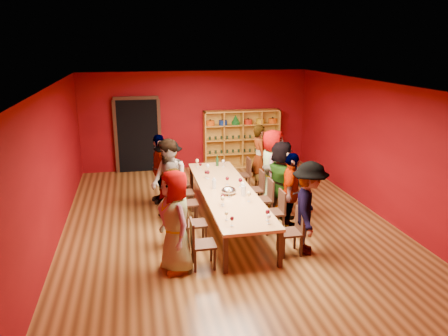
{
  "coord_description": "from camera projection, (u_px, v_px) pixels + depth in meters",
  "views": [
    {
      "loc": [
        -1.9,
        -8.76,
        3.84
      ],
      "look_at": [
        0.0,
        0.32,
        1.15
      ],
      "focal_mm": 35.0,
      "sensor_mm": 36.0,
      "label": 1
    }
  ],
  "objects": [
    {
      "name": "room_shell",
      "position": [
        227.0,
        156.0,
        9.27
      ],
      "size": [
        7.1,
        9.1,
        3.04
      ],
      "color": "#573317",
      "rests_on": "ground"
    },
    {
      "name": "tasting_table",
      "position": [
        227.0,
        192.0,
        9.49
      ],
      "size": [
        1.1,
        4.5,
        0.75
      ],
      "color": "tan",
      "rests_on": "ground"
    },
    {
      "name": "doorway",
      "position": [
        138.0,
        135.0,
        13.18
      ],
      "size": [
        1.4,
        0.17,
        2.3
      ],
      "color": "black",
      "rests_on": "ground"
    },
    {
      "name": "shelving_unit",
      "position": [
        241.0,
        136.0,
        13.74
      ],
      "size": [
        2.4,
        0.4,
        1.8
      ],
      "color": "gold",
      "rests_on": "ground"
    },
    {
      "name": "chair_person_left_0",
      "position": [
        199.0,
        241.0,
        7.6
      ],
      "size": [
        0.42,
        0.42,
        0.89
      ],
      "color": "black",
      "rests_on": "ground"
    },
    {
      "name": "person_left_0",
      "position": [
        175.0,
        221.0,
        7.41
      ],
      "size": [
        0.71,
        0.98,
        1.81
      ],
      "primitive_type": "imported",
      "rotation": [
        0.0,
        0.0,
        -1.29
      ],
      "color": "white",
      "rests_on": "ground"
    },
    {
      "name": "chair_person_left_1",
      "position": [
        191.0,
        221.0,
        8.47
      ],
      "size": [
        0.42,
        0.42,
        0.89
      ],
      "color": "black",
      "rests_on": "ground"
    },
    {
      "name": "person_left_1",
      "position": [
        172.0,
        208.0,
        8.32
      ],
      "size": [
        0.54,
        0.65,
        1.57
      ],
      "primitive_type": "imported",
      "rotation": [
        0.0,
        0.0,
        -1.34
      ],
      "color": "#535459",
      "rests_on": "ground"
    },
    {
      "name": "chair_person_left_2",
      "position": [
        184.0,
        201.0,
        9.54
      ],
      "size": [
        0.42,
        0.42,
        0.89
      ],
      "color": "black",
      "rests_on": "ground"
    },
    {
      "name": "person_left_2",
      "position": [
        169.0,
        182.0,
        9.36
      ],
      "size": [
        0.79,
        1.03,
        1.88
      ],
      "primitive_type": "imported",
      "rotation": [
        0.0,
        0.0,
        -1.21
      ],
      "color": "beige",
      "rests_on": "ground"
    },
    {
      "name": "chair_person_left_3",
      "position": [
        181.0,
        190.0,
        10.21
      ],
      "size": [
        0.42,
        0.42,
        0.89
      ],
      "color": "black",
      "rests_on": "ground"
    },
    {
      "name": "person_left_3",
      "position": [
        169.0,
        176.0,
        10.05
      ],
      "size": [
        0.54,
        1.15,
        1.73
      ],
      "primitive_type": "imported",
      "rotation": [
        0.0,
        0.0,
        -1.64
      ],
      "color": "white",
      "rests_on": "ground"
    },
    {
      "name": "chair_person_left_4",
      "position": [
        178.0,
        181.0,
        10.86
      ],
      "size": [
        0.42,
        0.42,
        0.89
      ],
      "color": "black",
      "rests_on": "ground"
    },
    {
      "name": "person_left_4",
      "position": [
        160.0,
        169.0,
        10.68
      ],
      "size": [
        0.64,
        1.07,
        1.71
      ],
      "primitive_type": "imported",
      "rotation": [
        0.0,
        0.0,
        -1.38
      ],
      "color": "tan",
      "rests_on": "ground"
    },
    {
      "name": "chair_person_right_0",
      "position": [
        294.0,
        229.0,
        8.11
      ],
      "size": [
        0.42,
        0.42,
        0.89
      ],
      "color": "black",
      "rests_on": "ground"
    },
    {
      "name": "person_right_0",
      "position": [
        309.0,
        208.0,
        8.06
      ],
      "size": [
        0.88,
        1.24,
        1.77
      ],
      "primitive_type": "imported",
      "rotation": [
        0.0,
        0.0,
        1.17
      ],
      "color": "pink",
      "rests_on": "ground"
    },
    {
      "name": "chair_person_right_1",
      "position": [
        277.0,
        209.0,
        9.06
      ],
      "size": [
        0.42,
        0.42,
        0.89
      ],
      "color": "black",
      "rests_on": "ground"
    },
    {
      "name": "person_right_1",
      "position": [
        291.0,
        193.0,
        9.02
      ],
      "size": [
        0.82,
        1.08,
        1.68
      ],
      "primitive_type": "imported",
      "rotation": [
        0.0,
        0.0,
        1.14
      ],
      "color": "#131A34",
      "rests_on": "ground"
    },
    {
      "name": "chair_person_right_2",
      "position": [
        266.0,
        197.0,
        9.79
      ],
      "size": [
        0.42,
        0.42,
        0.89
      ],
      "color": "black",
      "rests_on": "ground"
    },
    {
      "name": "person_right_2",
      "position": [
        281.0,
        179.0,
        9.75
      ],
      "size": [
        1.04,
        1.69,
        1.76
      ],
      "primitive_type": "imported",
      "rotation": [
        0.0,
        0.0,
        1.95
      ],
      "color": "pink",
      "rests_on": "ground"
    },
    {
      "name": "chair_person_right_3",
      "position": [
        257.0,
        187.0,
        10.44
      ],
      "size": [
        0.42,
        0.42,
        0.89
      ],
      "color": "black",
      "rests_on": "ground"
    },
    {
      "name": "person_right_3",
      "position": [
        272.0,
        168.0,
        10.39
      ],
      "size": [
        0.82,
        1.04,
        1.87
      ],
      "primitive_type": "imported",
      "rotation": [
        0.0,
        0.0,
        1.16
      ],
      "color": "beige",
      "rests_on": "ground"
    },
    {
      "name": "chair_person_right_4",
      "position": [
        245.0,
        173.0,
        11.58
      ],
      "size": [
        0.42,
        0.42,
        0.89
      ],
      "color": "black",
      "rests_on": "ground"
    },
    {
      "name": "person_right_4",
      "position": [
        259.0,
        158.0,
        11.55
      ],
      "size": [
        0.5,
        0.66,
        1.78
      ],
      "primitive_type": "imported",
      "rotation": [
        0.0,
        0.0,
        1.61
      ],
      "color": "#45454A",
      "rests_on": "ground"
    },
    {
      "name": "wine_glass_0",
      "position": [
        223.0,
        162.0,
        11.18
      ],
      "size": [
        0.08,
        0.08,
        0.19
      ],
      "color": "silver",
      "rests_on": "tasting_table"
    },
    {
      "name": "wine_glass_1",
      "position": [
        197.0,
        161.0,
        11.14
      ],
      "size": [
        0.09,
        0.09,
        0.22
      ],
      "color": "silver",
      "rests_on": "tasting_table"
    },
    {
      "name": "wine_glass_2",
      "position": [
        243.0,
        185.0,
        9.33
      ],
      "size": [
        0.08,
        0.08,
        0.21
      ],
      "color": "silver",
      "rests_on": "tasting_table"
    },
    {
      "name": "wine_glass_3",
      "position": [
        208.0,
        173.0,
        10.18
      ],
      "size": [
        0.08,
        0.08,
        0.21
      ],
      "color": "silver",
      "rests_on": "tasting_table"
    },
    {
      "name": "wine_glass_4",
      "position": [
        226.0,
        214.0,
        7.82
      ],
      "size": [
        0.07,
        0.07,
        0.18
      ],
      "color": "silver",
      "rests_on": "tasting_table"
    },
    {
      "name": "wine_glass_5",
      "position": [
        268.0,
        213.0,
        7.8
      ],
      "size": [
        0.08,
        0.08,
        0.21
      ],
      "color": "silver",
      "rests_on": "tasting_table"
    },
    {
      "name": "wine_glass_6",
      "position": [
        269.0,
        217.0,
        7.66
      ],
      "size": [
        0.07,
        0.07,
        0.19
      ],
      "color": "silver",
      "rests_on": "tasting_table"
    },
    {
      "name": "wine_glass_7",
      "position": [
        240.0,
        181.0,
        9.59
      ],
      "size": [
        0.09,
        0.09,
        0.22
      ],
      "color": "silver",
      "rests_on": "tasting_table"
    },
    {
      "name": "wine_glass_8",
      "position": [
        232.0,
        219.0,
        7.58
      ],
      "size": [
        0.07,
        0.07,
        0.18
      ],
      "color": "silver",
      "rests_on": "tasting_table"
    },
    {
      "name": "wine_glass_9",
      "position": [
        208.0,
        166.0,
        10.68
      ],
      "size": [
        0.09,
        0.09,
        0.22
      ],
      "color": "silver",
      "rests_on": "tasting_table"
    },
    {
      "name": "wine_glass_10",
      "position": [
        224.0,
        162.0,
        11.19
      ],
      "size": [
        0.07,
        0.07,
        0.18
      ],
      "color": "silver",
      "rests_on": "tasting_table"
    },
    {
      "name": "wine_glass_11",
      "position": [
        229.0,
        191.0,
        8.98
      ],
      "size": [
        0.07,
        0.07,
        0.18
      ],
      "color": "silver",
      "rests_on": "tasting_table"
    },
    {
      "name": "wine_glass_12",
      "position": [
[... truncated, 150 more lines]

